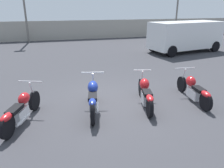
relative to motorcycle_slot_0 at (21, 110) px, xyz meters
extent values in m
plane|color=#38383D|center=(2.64, 0.57, -0.39)|extent=(60.00, 60.00, 0.00)
cube|color=#9E998E|center=(2.64, 15.17, 0.46)|extent=(40.00, 0.04, 1.72)
cylinder|color=slate|center=(-0.87, 14.58, 2.81)|extent=(0.16, 0.16, 6.41)
cylinder|color=slate|center=(12.96, 14.08, 3.04)|extent=(0.16, 0.16, 6.86)
cylinder|color=black|center=(0.29, 0.76, -0.10)|extent=(0.30, 0.58, 0.58)
cylinder|color=black|center=(-0.25, -0.65, -0.10)|extent=(0.30, 0.58, 0.58)
cube|color=silver|center=(-0.01, -0.02, -0.13)|extent=(0.38, 0.58, 0.32)
ellipsoid|color=red|center=(0.08, 0.22, 0.22)|extent=(0.40, 0.51, 0.30)
cube|color=black|center=(-0.10, -0.26, 0.14)|extent=(0.42, 0.60, 0.10)
ellipsoid|color=red|center=(-0.23, -0.60, 0.13)|extent=(0.34, 0.48, 0.16)
cylinder|color=silver|center=(0.25, 0.66, 0.54)|extent=(0.66, 0.28, 0.04)
cylinder|color=silver|center=(0.27, 0.71, 0.22)|extent=(0.13, 0.25, 0.62)
cylinder|color=silver|center=(0.05, -0.20, -0.19)|extent=(0.30, 0.65, 0.07)
cylinder|color=black|center=(2.10, 0.87, -0.06)|extent=(0.24, 0.68, 0.67)
cylinder|color=black|center=(1.80, -0.55, -0.06)|extent=(0.24, 0.68, 0.67)
cube|color=silver|center=(1.93, 0.09, -0.09)|extent=(0.30, 0.55, 0.37)
ellipsoid|color=navy|center=(1.98, 0.33, 0.31)|extent=(0.41, 0.59, 0.36)
cube|color=black|center=(1.88, -0.15, 0.22)|extent=(0.34, 0.54, 0.10)
ellipsoid|color=navy|center=(1.81, -0.50, 0.21)|extent=(0.29, 0.47, 0.16)
cylinder|color=silver|center=(2.08, 0.77, 0.63)|extent=(0.69, 0.18, 0.04)
cylinder|color=silver|center=(2.09, 0.82, 0.28)|extent=(0.10, 0.26, 0.67)
cylinder|color=silver|center=(2.02, -0.08, -0.16)|extent=(0.21, 0.66, 0.07)
cylinder|color=black|center=(3.78, 0.92, -0.10)|extent=(0.24, 0.60, 0.60)
cylinder|color=black|center=(3.41, -0.58, -0.10)|extent=(0.24, 0.60, 0.60)
cube|color=silver|center=(3.57, 0.10, -0.12)|extent=(0.33, 0.59, 0.33)
ellipsoid|color=red|center=(3.64, 0.35, 0.24)|extent=(0.39, 0.48, 0.35)
cube|color=black|center=(3.51, -0.16, 0.15)|extent=(0.34, 0.50, 0.10)
ellipsoid|color=red|center=(3.42, -0.53, 0.14)|extent=(0.30, 0.48, 0.16)
cylinder|color=silver|center=(3.75, 0.82, 0.55)|extent=(0.58, 0.18, 0.04)
cylinder|color=silver|center=(3.77, 0.87, 0.23)|extent=(0.11, 0.25, 0.63)
cylinder|color=silver|center=(3.65, -0.08, -0.18)|extent=(0.23, 0.69, 0.07)
cylinder|color=black|center=(5.34, 0.87, -0.11)|extent=(0.16, 0.57, 0.56)
cylinder|color=black|center=(5.17, -0.67, -0.11)|extent=(0.16, 0.57, 0.56)
cube|color=silver|center=(5.25, 0.02, -0.14)|extent=(0.26, 0.58, 0.31)
ellipsoid|color=red|center=(5.28, 0.29, 0.20)|extent=(0.33, 0.46, 0.33)
cube|color=black|center=(5.22, -0.24, 0.12)|extent=(0.29, 0.50, 0.10)
ellipsoid|color=red|center=(5.18, -0.62, 0.11)|extent=(0.25, 0.46, 0.16)
cylinder|color=silver|center=(5.33, 0.77, 0.52)|extent=(0.71, 0.12, 0.04)
cylinder|color=silver|center=(5.34, 0.82, 0.20)|extent=(0.08, 0.25, 0.61)
cylinder|color=silver|center=(5.35, -0.15, -0.20)|extent=(0.13, 0.56, 0.07)
cube|color=white|center=(9.65, 7.32, 0.74)|extent=(5.23, 2.78, 1.70)
cube|color=black|center=(12.07, 7.77, 1.12)|extent=(0.34, 1.70, 0.51)
cylinder|color=black|center=(11.34, 8.55, -0.04)|extent=(0.73, 0.34, 0.70)
cylinder|color=black|center=(11.66, 6.77, -0.04)|extent=(0.73, 0.34, 0.70)
cylinder|color=black|center=(7.63, 7.87, -0.04)|extent=(0.73, 0.34, 0.70)
cylinder|color=black|center=(7.96, 6.09, -0.04)|extent=(0.73, 0.34, 0.70)
camera|label=1|loc=(0.90, -5.59, 2.55)|focal=35.00mm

